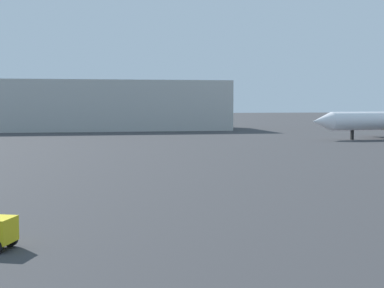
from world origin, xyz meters
The scene contains 1 object.
terminal_building centered at (-3.54, 118.34, 5.18)m, with size 62.86×22.88×10.35m, color #B7B7B2.
Camera 1 is at (-3.23, -7.91, 5.87)m, focal length 53.99 mm.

